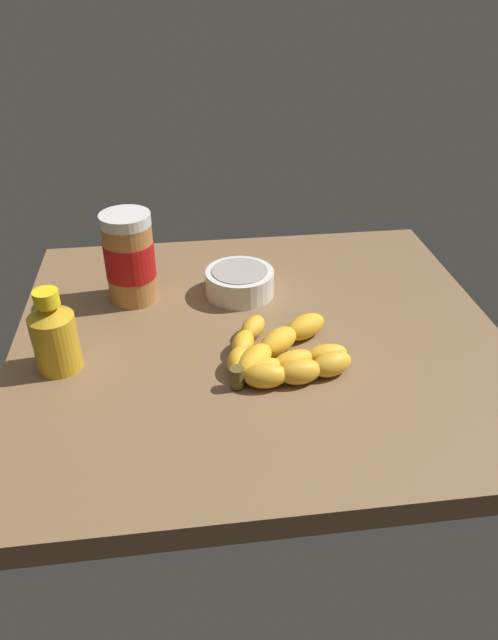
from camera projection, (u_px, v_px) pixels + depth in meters
ground_plane at (259, 342)px, 94.55cm from camera, size 71.51×77.16×3.67cm
banana_bunch at (280, 354)px, 85.88cm from camera, size 17.83×18.76×3.77cm
peanut_butter_jar at (130, 258)px, 98.58cm from camera, size 8.46×8.46×15.74cm
honey_bottle at (54, 334)px, 83.15cm from camera, size 6.48×6.48×12.78cm
small_bowl at (240, 282)px, 102.78cm from camera, size 11.98×11.98×4.68cm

